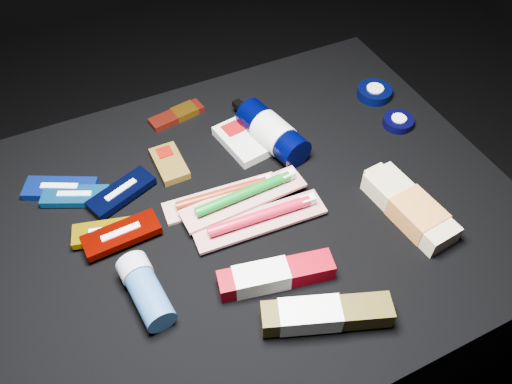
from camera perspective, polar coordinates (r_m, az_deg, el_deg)
name	(u,v)px	position (r m, az deg, el deg)	size (l,w,h in m)	color
ground	(252,305)	(1.28, -0.42, -12.75)	(3.00, 3.00, 0.00)	black
cloth_table	(252,262)	(1.11, -0.48, -7.98)	(0.98, 0.78, 0.40)	black
luna_bar_0	(60,189)	(1.03, -21.45, 0.37)	(0.14, 0.11, 0.02)	#0D2BA5
luna_bar_1	(75,196)	(1.00, -19.94, -0.44)	(0.13, 0.09, 0.02)	#0F5FA9
luna_bar_2	(122,192)	(0.98, -15.11, -0.04)	(0.14, 0.09, 0.02)	black
luna_bar_3	(108,232)	(0.92, -16.55, -4.39)	(0.13, 0.08, 0.02)	#C9A003
luna_bar_4	(122,234)	(0.91, -15.11, -4.71)	(0.14, 0.06, 0.02)	#6F0600
clif_bar_0	(169,162)	(1.02, -9.94, 3.39)	(0.05, 0.10, 0.02)	#574213
clif_bar_1	(240,140)	(1.05, -1.84, 5.97)	(0.09, 0.13, 0.02)	silver
power_bar	(179,114)	(1.12, -8.76, 8.82)	(0.13, 0.06, 0.01)	maroon
lotion_bottle	(272,132)	(1.03, 1.88, 6.82)	(0.10, 0.22, 0.07)	black
cream_tin_upper	(374,92)	(1.19, 13.38, 11.03)	(0.08, 0.08, 0.02)	black
cream_tin_lower	(398,122)	(1.13, 15.94, 7.75)	(0.07, 0.07, 0.02)	black
bodywash_bottle	(410,209)	(0.95, 17.23, -1.82)	(0.09, 0.20, 0.04)	beige
deodorant_stick	(145,290)	(0.83, -12.52, -10.86)	(0.06, 0.13, 0.05)	#285286
toothbrush_pack_0	(224,195)	(0.95, -3.70, -0.38)	(0.23, 0.07, 0.03)	silver
toothbrush_pack_1	(262,218)	(0.90, 0.65, -2.99)	(0.25, 0.07, 0.03)	beige
toothbrush_pack_2	(245,196)	(0.93, -1.22, -0.41)	(0.24, 0.07, 0.03)	silver
toothpaste_carton_red	(271,276)	(0.83, 1.71, -9.58)	(0.20, 0.08, 0.04)	#7B000B
toothpaste_carton_green	(320,315)	(0.80, 7.38, -13.72)	(0.21, 0.11, 0.04)	#40340E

